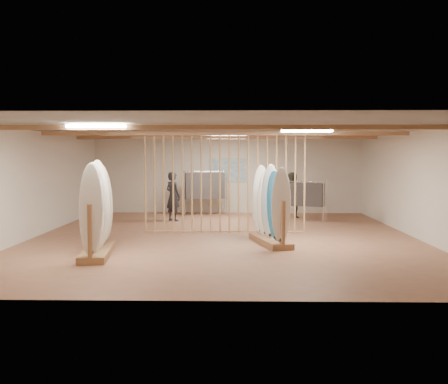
{
  "coord_description": "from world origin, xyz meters",
  "views": [
    {
      "loc": [
        0.3,
        -13.61,
        2.15
      ],
      "look_at": [
        0.0,
        0.0,
        1.2
      ],
      "focal_mm": 42.0,
      "sensor_mm": 36.0,
      "label": 1
    }
  ],
  "objects_px": {
    "shopper_b": "(293,192)",
    "clothing_rack_a": "(205,186)",
    "clothing_rack_b": "(306,195)",
    "rack_right": "(270,218)",
    "shopper_a": "(173,193)",
    "rack_left": "(97,224)"
  },
  "relations": [
    {
      "from": "shopper_a",
      "to": "shopper_b",
      "type": "distance_m",
      "value": 4.13
    },
    {
      "from": "rack_left",
      "to": "clothing_rack_b",
      "type": "height_order",
      "value": "rack_left"
    },
    {
      "from": "clothing_rack_b",
      "to": "shopper_a",
      "type": "height_order",
      "value": "shopper_a"
    },
    {
      "from": "shopper_a",
      "to": "rack_right",
      "type": "bearing_deg",
      "value": 164.04
    },
    {
      "from": "clothing_rack_b",
      "to": "rack_left",
      "type": "bearing_deg",
      "value": -107.58
    },
    {
      "from": "rack_right",
      "to": "clothing_rack_b",
      "type": "xyz_separation_m",
      "value": [
        1.47,
        4.51,
        0.23
      ]
    },
    {
      "from": "clothing_rack_b",
      "to": "shopper_a",
      "type": "relative_size",
      "value": 0.73
    },
    {
      "from": "clothing_rack_a",
      "to": "shopper_b",
      "type": "xyz_separation_m",
      "value": [
        3.1,
        -0.8,
        -0.17
      ]
    },
    {
      "from": "clothing_rack_b",
      "to": "shopper_a",
      "type": "distance_m",
      "value": 4.37
    },
    {
      "from": "clothing_rack_b",
      "to": "rack_right",
      "type": "bearing_deg",
      "value": -84.64
    },
    {
      "from": "rack_left",
      "to": "shopper_b",
      "type": "bearing_deg",
      "value": 46.98
    },
    {
      "from": "clothing_rack_a",
      "to": "clothing_rack_b",
      "type": "bearing_deg",
      "value": -37.68
    },
    {
      "from": "clothing_rack_a",
      "to": "clothing_rack_b",
      "type": "distance_m",
      "value": 3.78
    },
    {
      "from": "rack_left",
      "to": "clothing_rack_b",
      "type": "distance_m",
      "value": 8.07
    },
    {
      "from": "rack_left",
      "to": "shopper_a",
      "type": "bearing_deg",
      "value": 74.11
    },
    {
      "from": "clothing_rack_a",
      "to": "clothing_rack_b",
      "type": "xyz_separation_m",
      "value": [
        3.43,
        -1.57,
        -0.19
      ]
    },
    {
      "from": "rack_right",
      "to": "shopper_a",
      "type": "bearing_deg",
      "value": 108.78
    },
    {
      "from": "shopper_b",
      "to": "clothing_rack_a",
      "type": "bearing_deg",
      "value": -178.96
    },
    {
      "from": "rack_right",
      "to": "shopper_b",
      "type": "xyz_separation_m",
      "value": [
        1.14,
        5.28,
        0.25
      ]
    },
    {
      "from": "rack_left",
      "to": "clothing_rack_a",
      "type": "bearing_deg",
      "value": 69.21
    },
    {
      "from": "rack_right",
      "to": "clothing_rack_b",
      "type": "height_order",
      "value": "rack_right"
    },
    {
      "from": "clothing_rack_b",
      "to": "clothing_rack_a",
      "type": "bearing_deg",
      "value": 178.8
    }
  ]
}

